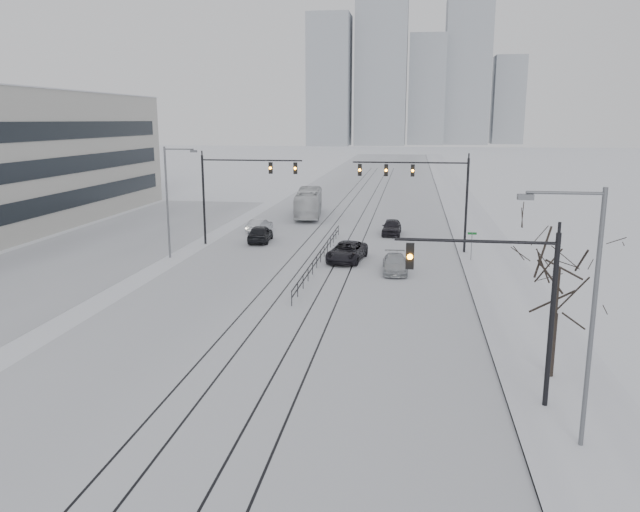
{
  "coord_description": "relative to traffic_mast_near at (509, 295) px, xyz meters",
  "views": [
    {
      "loc": [
        7.01,
        -17.59,
        11.06
      ],
      "look_at": [
        1.74,
        17.94,
        3.2
      ],
      "focal_mm": 35.0,
      "sensor_mm": 36.0,
      "label": 1
    }
  ],
  "objects": [
    {
      "name": "road",
      "position": [
        -10.79,
        54.0,
        -4.55
      ],
      "size": [
        22.0,
        260.0,
        0.02
      ],
      "primitive_type": "cube",
      "color": "silver",
      "rests_on": "ground"
    },
    {
      "name": "bare_tree",
      "position": [
        2.41,
        3.0,
        -0.07
      ],
      "size": [
        4.4,
        4.4,
        6.1
      ],
      "color": "black",
      "rests_on": "ground"
    },
    {
      "name": "street_light_west",
      "position": [
        -22.99,
        24.0,
        0.65
      ],
      "size": [
        2.73,
        0.25,
        9.0
      ],
      "color": "#595B60",
      "rests_on": "ground"
    },
    {
      "name": "sedan_nb_far",
      "position": [
        -5.66,
        37.13,
        -3.8
      ],
      "size": [
        1.9,
        4.49,
        1.52
      ],
      "primitive_type": "imported",
      "rotation": [
        0.0,
        0.0,
        -0.02
      ],
      "color": "black",
      "rests_on": "ground"
    },
    {
      "name": "ground",
      "position": [
        -10.79,
        -6.0,
        -4.56
      ],
      "size": [
        500.0,
        500.0,
        0.0
      ],
      "primitive_type": "plane",
      "color": "silver",
      "rests_on": "ground"
    },
    {
      "name": "traffic_mast_ne",
      "position": [
        -2.64,
        29.0,
        1.2
      ],
      "size": [
        9.6,
        0.37,
        8.0
      ],
      "color": "black",
      "rests_on": "ground"
    },
    {
      "name": "sedan_sb_inner",
      "position": [
        -17.53,
        31.56,
        -3.77
      ],
      "size": [
        2.17,
        4.76,
        1.58
      ],
      "primitive_type": "imported",
      "rotation": [
        0.0,
        0.0,
        3.21
      ],
      "color": "black",
      "rests_on": "ground"
    },
    {
      "name": "traffic_mast_nw",
      "position": [
        -19.31,
        30.0,
        1.01
      ],
      "size": [
        9.1,
        0.37,
        8.0
      ],
      "color": "black",
      "rests_on": "ground"
    },
    {
      "name": "skyline",
      "position": [
        -5.77,
        267.63,
        26.08
      ],
      "size": [
        96.0,
        48.0,
        72.0
      ],
      "color": "#90969E",
      "rests_on": "ground"
    },
    {
      "name": "tram_rails",
      "position": [
        -10.79,
        34.0,
        -4.54
      ],
      "size": [
        5.3,
        180.0,
        0.01
      ],
      "color": "black",
      "rests_on": "ground"
    },
    {
      "name": "parking_strip",
      "position": [
        -30.79,
        29.0,
        -4.55
      ],
      "size": [
        14.0,
        60.0,
        0.03
      ],
      "primitive_type": "cube",
      "color": "silver",
      "rests_on": "ground"
    },
    {
      "name": "sedan_sb_outer",
      "position": [
        -18.86,
        36.64,
        -3.91
      ],
      "size": [
        1.96,
        4.14,
        1.31
      ],
      "primitive_type": "imported",
      "rotation": [
        0.0,
        0.0,
        2.99
      ],
      "color": "#AAADB1",
      "rests_on": "ground"
    },
    {
      "name": "traffic_mast_near",
      "position": [
        0.0,
        0.0,
        0.0
      ],
      "size": [
        6.1,
        0.37,
        7.0
      ],
      "color": "black",
      "rests_on": "ground"
    },
    {
      "name": "sidewalk_east",
      "position": [
        2.71,
        54.0,
        -4.48
      ],
      "size": [
        5.0,
        260.0,
        0.16
      ],
      "primitive_type": "cube",
      "color": "white",
      "rests_on": "ground"
    },
    {
      "name": "curb",
      "position": [
        0.26,
        54.0,
        -4.5
      ],
      "size": [
        0.1,
        260.0,
        0.12
      ],
      "primitive_type": "cube",
      "color": "gray",
      "rests_on": "ground"
    },
    {
      "name": "sedan_nb_right",
      "position": [
        -4.87,
        21.55,
        -3.91
      ],
      "size": [
        2.03,
        4.56,
        1.3
      ],
      "primitive_type": "imported",
      "rotation": [
        0.0,
        0.0,
        0.05
      ],
      "color": "#A7ABAF",
      "rests_on": "ground"
    },
    {
      "name": "median_fence",
      "position": [
        -10.79,
        24.0,
        -4.04
      ],
      "size": [
        0.06,
        24.0,
        1.0
      ],
      "color": "black",
      "rests_on": "ground"
    },
    {
      "name": "box_truck",
      "position": [
        -15.66,
        47.54,
        -2.97
      ],
      "size": [
        3.91,
        11.64,
        3.18
      ],
      "primitive_type": "imported",
      "rotation": [
        0.0,
        0.0,
        3.25
      ],
      "color": "silver",
      "rests_on": "ground"
    },
    {
      "name": "street_sign",
      "position": [
        1.01,
        26.0,
        -2.96
      ],
      "size": [
        0.7,
        0.06,
        2.4
      ],
      "color": "#595B60",
      "rests_on": "ground"
    },
    {
      "name": "sedan_nb_front",
      "position": [
        -8.79,
        24.86,
        -3.81
      ],
      "size": [
        3.19,
        5.72,
        1.51
      ],
      "primitive_type": "imported",
      "rotation": [
        0.0,
        0.0,
        -0.13
      ],
      "color": "black",
      "rests_on": "ground"
    },
    {
      "name": "street_light_east",
      "position": [
        1.91,
        -3.0,
        0.65
      ],
      "size": [
        2.73,
        0.25,
        9.0
      ],
      "color": "#595B60",
      "rests_on": "ground"
    }
  ]
}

